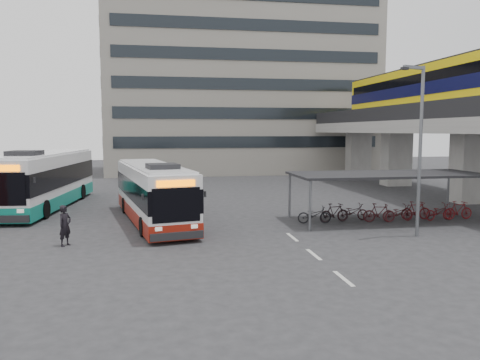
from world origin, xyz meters
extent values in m
plane|color=#28282B|center=(0.00, 0.00, 0.00)|extent=(120.00, 120.00, 0.00)
cube|color=gray|center=(17.00, 8.00, 2.30)|extent=(2.20, 1.60, 4.60)
cube|color=gray|center=(17.00, 18.00, 2.30)|extent=(2.20, 1.60, 4.60)
cube|color=gray|center=(17.00, 26.00, 2.30)|extent=(2.20, 1.60, 4.60)
cube|color=gray|center=(17.00, 12.00, 5.05)|extent=(8.00, 32.00, 0.90)
cube|color=black|center=(13.25, 12.00, 6.05)|extent=(0.35, 32.00, 1.10)
cube|color=yellow|center=(17.00, 14.55, 7.60)|extent=(2.90, 20.00, 3.90)
cube|color=#090A33|center=(17.00, 14.55, 7.80)|extent=(2.98, 20.02, 0.90)
cube|color=black|center=(17.00, 14.55, 8.60)|extent=(2.96, 19.20, 0.70)
cube|color=black|center=(17.00, 14.55, 9.55)|extent=(2.70, 19.60, 0.25)
cylinder|color=#595B60|center=(3.70, 4.80, 1.20)|extent=(0.12, 0.12, 2.40)
cylinder|color=#595B60|center=(13.30, 4.80, 1.20)|extent=(0.12, 0.12, 2.40)
cylinder|color=#595B60|center=(3.70, 1.20, 1.20)|extent=(0.12, 0.12, 2.40)
cube|color=black|center=(8.50, 3.00, 2.48)|extent=(10.00, 4.00, 0.12)
imported|color=black|center=(4.50, 3.00, 0.45)|extent=(1.71, 0.60, 0.90)
imported|color=black|center=(5.64, 3.00, 0.50)|extent=(1.66, 0.47, 1.00)
imported|color=black|center=(6.79, 3.00, 0.45)|extent=(1.71, 0.60, 0.90)
imported|color=black|center=(7.93, 3.00, 0.50)|extent=(1.66, 0.47, 1.00)
imported|color=#350C0F|center=(9.07, 3.00, 0.45)|extent=(1.71, 0.60, 0.90)
imported|color=#3F0C0F|center=(10.21, 3.00, 0.50)|extent=(1.66, 0.47, 1.00)
imported|color=#490C0F|center=(11.36, 3.00, 0.45)|extent=(1.71, 0.60, 0.90)
imported|color=#540C0F|center=(12.50, 3.00, 0.50)|extent=(1.66, 0.47, 1.00)
cube|color=gray|center=(6.00, 36.00, 12.50)|extent=(30.00, 15.00, 25.00)
cube|color=beige|center=(2.50, -6.00, 0.01)|extent=(0.15, 1.60, 0.01)
cube|color=beige|center=(2.50, -3.00, 0.01)|extent=(0.15, 1.60, 0.01)
cube|color=beige|center=(2.50, 0.00, 0.01)|extent=(0.15, 1.60, 0.01)
cube|color=white|center=(-3.72, 4.86, 1.66)|extent=(4.38, 11.14, 2.50)
cube|color=maroon|center=(-3.72, 4.86, 0.50)|extent=(4.43, 11.19, 0.68)
cube|color=black|center=(-3.72, 4.86, 1.77)|extent=(4.44, 11.17, 1.04)
cube|color=#F66B00|center=(-2.67, -0.49, 2.59)|extent=(1.61, 0.39, 0.27)
cube|color=black|center=(-3.20, 2.18, 3.11)|extent=(1.64, 1.69, 0.25)
cylinder|color=black|center=(-4.11, 1.23, 0.45)|extent=(0.44, 0.94, 0.91)
cylinder|color=black|center=(-3.26, 8.06, 0.45)|extent=(0.44, 0.94, 0.91)
cube|color=white|center=(-10.38, 10.59, 1.89)|extent=(3.88, 12.60, 2.84)
cube|color=#0D7A67|center=(-10.38, 10.59, 0.57)|extent=(3.93, 12.65, 0.77)
cube|color=black|center=(-10.38, 10.59, 2.01)|extent=(3.95, 12.63, 1.19)
cube|color=#F66B00|center=(-11.01, 4.43, 2.94)|extent=(1.84, 0.27, 0.31)
cube|color=black|center=(-10.69, 7.51, 3.53)|extent=(1.74, 1.81, 0.29)
cylinder|color=black|center=(-8.79, 13.92, 0.52)|extent=(0.41, 1.06, 1.03)
imported|color=black|center=(-7.24, 0.07, 0.85)|extent=(0.68, 0.75, 1.71)
cylinder|color=#595B60|center=(8.14, -0.73, 3.79)|extent=(0.15, 0.15, 7.59)
cube|color=#595B60|center=(7.59, -0.89, 7.49)|extent=(1.13, 0.45, 0.14)
cube|color=black|center=(7.09, -1.03, 7.42)|extent=(0.37, 0.26, 0.11)
cube|color=#A61B0A|center=(-12.06, 10.23, 1.19)|extent=(0.49, 0.18, 2.38)
cube|color=white|center=(-12.06, 10.23, 1.81)|extent=(0.52, 0.08, 0.48)
camera|label=1|loc=(-3.25, -19.93, 4.76)|focal=35.00mm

